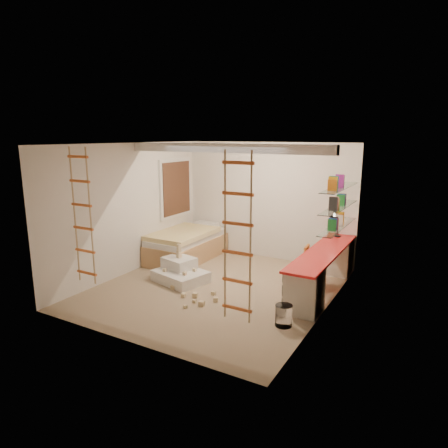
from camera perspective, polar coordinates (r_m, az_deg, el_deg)
The scene contains 15 objects.
floor at distance 7.41m, azimuth -1.16°, elevation -9.15°, with size 4.50×4.50×0.00m, color #92785E.
ceiling_beam at distance 7.15m, azimuth 0.00°, elevation 10.78°, with size 4.00×0.18×0.16m, color white.
window_frame at distance 9.31m, azimuth -6.96°, elevation 5.11°, with size 0.06×1.15×1.35m, color white.
window_blind at distance 9.28m, azimuth -6.76°, elevation 5.10°, with size 0.02×1.00×1.20m, color #4C2D1E.
rope_ladder_left at distance 6.53m, azimuth -19.56°, elevation 0.99°, with size 0.41×0.04×2.13m, color #CE5123, non-canonical shape.
rope_ladder_right at distance 4.86m, azimuth 1.94°, elevation -2.09°, with size 0.41×0.04×2.13m, color #D44F24, non-canonical shape.
waste_bin at distance 6.06m, azimuth 8.53°, elevation -12.80°, with size 0.26×0.26×0.32m, color white.
desk at distance 7.39m, azimuth 13.94°, elevation -6.26°, with size 0.56×2.80×0.75m.
shelves at distance 7.34m, azimuth 16.11°, elevation 2.33°, with size 0.25×1.80×0.71m.
bed at distance 9.05m, azimuth -5.28°, elevation -2.95°, with size 1.02×2.00×0.69m.
task_lamp at distance 8.12m, azimuth 15.75°, elevation 0.68°, with size 0.14×0.36×0.57m.
swivel_chair at distance 7.51m, azimuth 11.55°, elevation -6.75°, with size 0.51×0.51×0.79m.
play_platform at distance 7.77m, azimuth -6.28°, elevation -6.89°, with size 1.09×0.94×0.42m.
toy_blocks at distance 7.25m, azimuth -5.12°, elevation -7.99°, with size 1.38×1.18×0.69m.
books at distance 7.33m, azimuth 16.15°, elevation 3.03°, with size 0.14×0.64×0.92m.
Camera 1 is at (3.52, -5.92, 2.74)m, focal length 32.00 mm.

